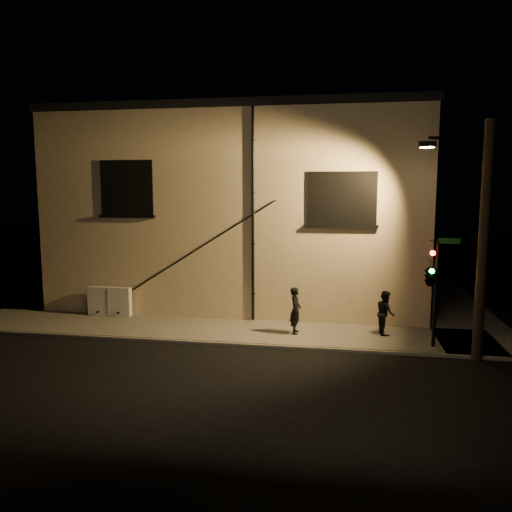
% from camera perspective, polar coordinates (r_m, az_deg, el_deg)
% --- Properties ---
extents(ground, '(90.00, 90.00, 0.00)m').
position_cam_1_polar(ground, '(17.15, 3.97, -10.50)').
color(ground, black).
extents(sidewalk, '(21.00, 16.00, 0.12)m').
position_cam_1_polar(sidewalk, '(21.28, 8.46, -6.80)').
color(sidewalk, slate).
rests_on(sidewalk, ground).
extents(building, '(16.20, 12.23, 8.80)m').
position_cam_1_polar(building, '(25.65, -0.63, 5.56)').
color(building, beige).
rests_on(building, ground).
extents(utility_cabinet, '(1.83, 0.31, 1.20)m').
position_cam_1_polar(utility_cabinet, '(21.62, -16.37, -5.00)').
color(utility_cabinet, white).
rests_on(utility_cabinet, sidewalk).
extents(pedestrian_a, '(0.41, 0.62, 1.70)m').
position_cam_1_polar(pedestrian_a, '(18.25, 4.54, -6.21)').
color(pedestrian_a, black).
rests_on(pedestrian_a, sidewalk).
extents(pedestrian_b, '(0.72, 0.86, 1.60)m').
position_cam_1_polar(pedestrian_b, '(18.68, 14.57, -6.28)').
color(pedestrian_b, black).
rests_on(pedestrian_b, sidewalk).
extents(traffic_signal, '(1.22, 2.13, 3.64)m').
position_cam_1_polar(traffic_signal, '(17.22, 19.32, -1.99)').
color(traffic_signal, black).
rests_on(traffic_signal, sidewalk).
extents(streetlamp_pole, '(2.03, 1.39, 7.40)m').
position_cam_1_polar(streetlamp_pole, '(16.73, 24.24, 2.10)').
color(streetlamp_pole, black).
rests_on(streetlamp_pole, ground).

